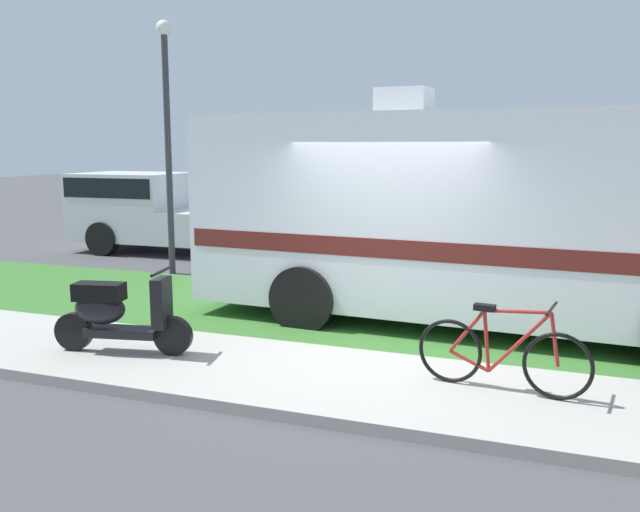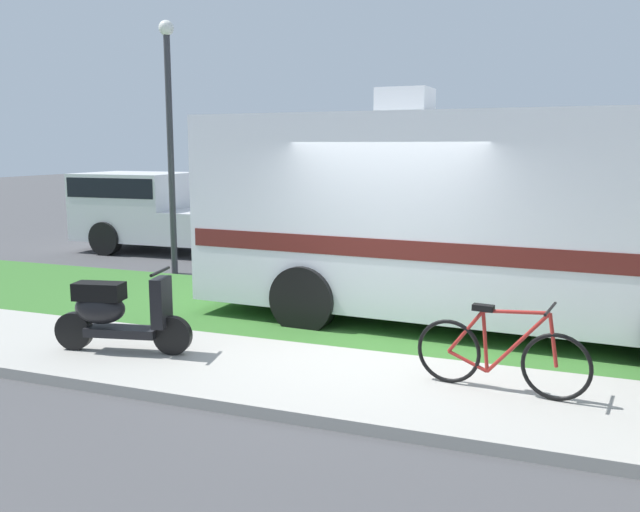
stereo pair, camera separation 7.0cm
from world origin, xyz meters
TOP-DOWN VIEW (x-y plane):
  - ground_plane at (0.00, 0.00)m, footprint 80.00×80.00m
  - sidewalk at (0.00, -1.20)m, footprint 24.00×2.00m
  - grass_strip at (0.00, 1.50)m, footprint 24.00×3.40m
  - motorhome_rv at (1.18, 1.75)m, footprint 7.80×3.02m
  - scooter at (-2.63, -1.28)m, footprint 1.62×0.61m
  - bicycle at (1.60, -1.01)m, footprint 1.66×0.52m
  - pickup_truck_near at (-6.71, 5.89)m, footprint 5.36×2.15m
  - street_lamp_post at (-5.05, 3.60)m, footprint 0.28×0.28m

SIDE VIEW (x-z plane):
  - ground_plane at x=0.00m, z-range 0.00..0.00m
  - grass_strip at x=0.00m, z-range 0.00..0.08m
  - sidewalk at x=0.00m, z-range 0.00..0.12m
  - bicycle at x=1.60m, z-range 0.05..0.93m
  - scooter at x=-2.63m, z-range 0.09..1.06m
  - pickup_truck_near at x=-6.71m, z-range 0.06..1.88m
  - motorhome_rv at x=1.18m, z-range -0.09..3.28m
  - street_lamp_post at x=-5.05m, z-range 0.47..5.19m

